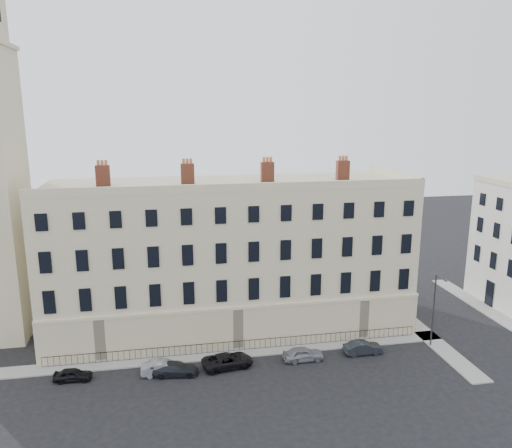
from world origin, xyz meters
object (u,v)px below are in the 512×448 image
object	(u,v)px
car_a	(73,375)
car_e	(303,354)
car_c	(175,369)
streetlamp	(434,307)
car_d	(228,361)
car_b	(164,368)
car_f	(363,348)

from	to	relation	value
car_a	car_e	size ratio (longest dim) A/B	0.85
car_c	streetlamp	distance (m)	24.51
car_d	car_e	xyz separation A→B (m)	(6.88, -0.00, 0.00)
car_a	car_c	distance (m)	8.48
car_b	car_c	size ratio (longest dim) A/B	0.96
car_d	car_e	distance (m)	6.88
car_b	car_d	distance (m)	5.54
car_a	car_f	xyz separation A→B (m)	(25.73, -0.00, 0.07)
car_e	car_b	bearing A→B (deg)	89.76
car_a	car_e	bearing A→B (deg)	-87.12
car_a	streetlamp	xyz separation A→B (m)	(32.70, 0.14, 3.46)
car_a	car_d	size ratio (longest dim) A/B	0.69
car_a	car_e	world-z (taller)	car_e
car_d	streetlamp	distance (m)	19.96
car_c	car_f	bearing A→B (deg)	-81.03
car_b	car_f	xyz separation A→B (m)	(18.23, 0.37, -0.03)
car_f	streetlamp	size ratio (longest dim) A/B	0.50
car_a	car_f	distance (m)	25.73
car_c	streetlamp	xyz separation A→B (m)	(24.25, 0.79, 3.42)
car_b	car_d	size ratio (longest dim) A/B	0.84
car_f	car_e	bearing A→B (deg)	91.65
car_d	car_e	bearing A→B (deg)	-99.03
car_c	car_d	distance (m)	4.60
car_e	car_c	bearing A→B (deg)	91.25
car_c	car_e	xyz separation A→B (m)	(11.46, 0.47, 0.05)
car_b	car_e	distance (m)	12.42
car_c	car_d	xyz separation A→B (m)	(4.58, 0.48, 0.05)
car_a	car_f	bearing A→B (deg)	-86.61
streetlamp	car_a	bearing A→B (deg)	-170.53
car_a	car_d	distance (m)	13.03
car_d	car_a	bearing A→B (deg)	80.19
car_f	car_b	bearing A→B (deg)	91.06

